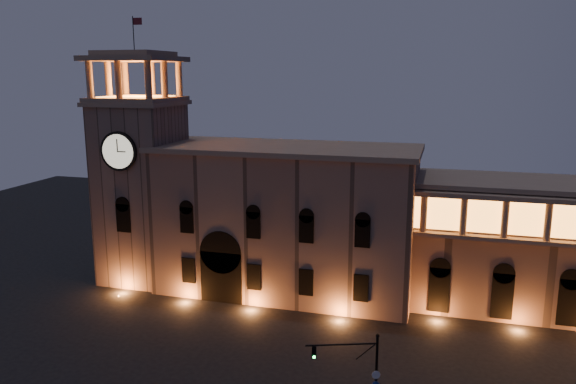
# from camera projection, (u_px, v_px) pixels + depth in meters

# --- Properties ---
(government_building) EXTENTS (30.80, 12.80, 17.60)m
(government_building) POSITION_uv_depth(u_px,v_px,m) (285.00, 219.00, 66.74)
(government_building) COLOR #826455
(government_building) RESTS_ON ground
(clock_tower) EXTENTS (9.80, 9.80, 32.40)m
(clock_tower) POSITION_uv_depth(u_px,v_px,m) (142.00, 182.00, 69.99)
(clock_tower) COLOR #826455
(clock_tower) RESTS_ON ground
(traffic_light) EXTENTS (5.24, 2.10, 7.55)m
(traffic_light) POSITION_uv_depth(u_px,v_px,m) (364.00, 379.00, 40.84)
(traffic_light) COLOR black
(traffic_light) RESTS_ON ground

